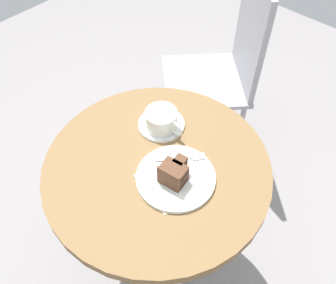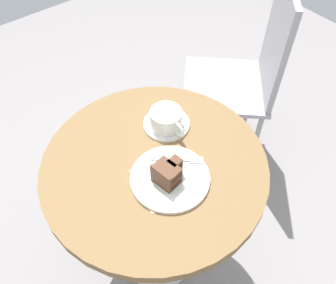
# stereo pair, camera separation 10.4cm
# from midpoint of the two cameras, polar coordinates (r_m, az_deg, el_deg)

# --- Properties ---
(ground_plane) EXTENTS (4.40, 4.40, 0.01)m
(ground_plane) POSITION_cam_midpoint_polar(r_m,az_deg,el_deg) (1.66, -3.06, -18.08)
(ground_plane) COLOR gray
(ground_plane) RESTS_ON ground
(cafe_table) EXTENTS (0.67, 0.67, 0.69)m
(cafe_table) POSITION_cam_midpoint_polar(r_m,az_deg,el_deg) (1.14, -4.25, -7.40)
(cafe_table) COLOR brown
(cafe_table) RESTS_ON ground
(saucer) EXTENTS (0.15, 0.15, 0.01)m
(saucer) POSITION_cam_midpoint_polar(r_m,az_deg,el_deg) (1.13, -3.69, 2.68)
(saucer) COLOR silver
(saucer) RESTS_ON cafe_table
(coffee_cup) EXTENTS (0.14, 0.10, 0.06)m
(coffee_cup) POSITION_cam_midpoint_polar(r_m,az_deg,el_deg) (1.10, -3.71, 3.51)
(coffee_cup) COLOR silver
(coffee_cup) RESTS_ON saucer
(teaspoon) EXTENTS (0.03, 0.09, 0.00)m
(teaspoon) POSITION_cam_midpoint_polar(r_m,az_deg,el_deg) (1.10, -2.16, 1.20)
(teaspoon) COLOR silver
(teaspoon) RESTS_ON saucer
(cake_plate) EXTENTS (0.23, 0.23, 0.01)m
(cake_plate) POSITION_cam_midpoint_polar(r_m,az_deg,el_deg) (1.00, -1.76, -5.93)
(cake_plate) COLOR silver
(cake_plate) RESTS_ON cafe_table
(cake_slice) EXTENTS (0.08, 0.09, 0.07)m
(cake_slice) POSITION_cam_midpoint_polar(r_m,az_deg,el_deg) (0.97, -2.12, -5.19)
(cake_slice) COLOR #381E14
(cake_slice) RESTS_ON cake_plate
(fork) EXTENTS (0.11, 0.12, 0.00)m
(fork) POSITION_cam_midpoint_polar(r_m,az_deg,el_deg) (1.03, -0.03, -2.74)
(fork) COLOR silver
(fork) RESTS_ON cake_plate
(napkin) EXTENTS (0.18, 0.18, 0.00)m
(napkin) POSITION_cam_midpoint_polar(r_m,az_deg,el_deg) (1.00, -2.70, -6.24)
(napkin) COLOR beige
(napkin) RESTS_ON cafe_table
(cafe_chair) EXTENTS (0.54, 0.54, 0.92)m
(cafe_chair) POSITION_cam_midpoint_polar(r_m,az_deg,el_deg) (1.64, 7.51, 12.42)
(cafe_chair) COLOR #9E9EA3
(cafe_chair) RESTS_ON ground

